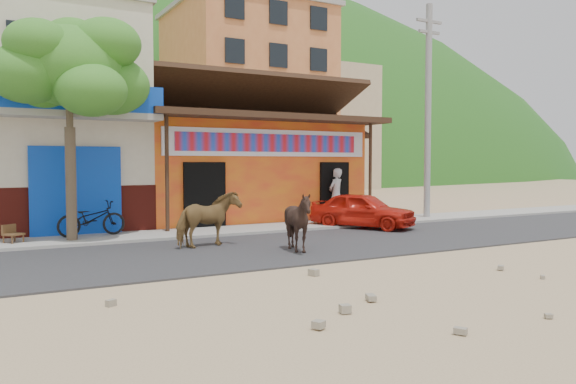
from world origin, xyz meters
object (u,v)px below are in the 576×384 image
at_px(utility_pole, 428,111).
at_px(cow_tan, 208,219).
at_px(tree, 70,127).
at_px(cow_dark, 299,222).
at_px(scooter, 92,219).
at_px(red_car, 363,210).
at_px(pedestrian, 336,194).
at_px(cafe_chair_right, 13,226).

distance_m(utility_pole, cow_tan, 10.78).
height_order(tree, utility_pole, utility_pole).
xyz_separation_m(cow_dark, scooter, (-3.93, 4.80, -0.15)).
bearing_deg(tree, red_car, -6.43).
relative_size(utility_pole, scooter, 4.27).
height_order(red_car, pedestrian, pedestrian).
height_order(utility_pole, cow_tan, utility_pole).
distance_m(cow_tan, cafe_chair_right, 5.07).
relative_size(utility_pole, cow_dark, 5.58).
bearing_deg(cafe_chair_right, utility_pole, -34.61).
relative_size(utility_pole, pedestrian, 4.31).
bearing_deg(pedestrian, red_car, 60.41).
bearing_deg(pedestrian, utility_pole, 146.56).
distance_m(tree, red_car, 9.27).
xyz_separation_m(red_car, pedestrian, (0.23, 1.90, 0.42)).
xyz_separation_m(cow_tan, cow_dark, (1.61, -1.79, 0.01)).
bearing_deg(utility_pole, tree, -179.10).
xyz_separation_m(utility_pole, scooter, (-12.20, 0.34, -3.51)).
xyz_separation_m(cow_tan, cafe_chair_right, (-4.32, 2.65, -0.19)).
height_order(cow_tan, cafe_chair_right, cow_tan).
relative_size(red_car, scooter, 1.84).
bearing_deg(cow_dark, tree, -167.91).
xyz_separation_m(utility_pole, cow_dark, (-8.27, -4.46, -3.36)).
bearing_deg(cow_dark, cafe_chair_right, -161.48).
xyz_separation_m(cow_tan, scooter, (-2.32, 3.01, -0.13)).
height_order(utility_pole, scooter, utility_pole).
distance_m(cow_dark, red_car, 5.43).
height_order(utility_pole, pedestrian, utility_pole).
bearing_deg(cow_dark, cow_tan, -172.62).
distance_m(cow_dark, cafe_chair_right, 7.41).
bearing_deg(utility_pole, cow_dark, -151.68).
bearing_deg(cow_tan, tree, 35.16).
bearing_deg(cafe_chair_right, scooter, -24.49).
distance_m(cow_tan, scooter, 3.80).
distance_m(utility_pole, scooter, 12.70).
distance_m(scooter, cafe_chair_right, 2.03).
relative_size(tree, utility_pole, 0.75).
bearing_deg(red_car, cafe_chair_right, 143.73).
bearing_deg(pedestrian, cow_dark, 25.72).
xyz_separation_m(tree, cow_dark, (4.53, -4.26, -2.36)).
relative_size(utility_pole, red_car, 2.32).
height_order(scooter, cafe_chair_right, scooter).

